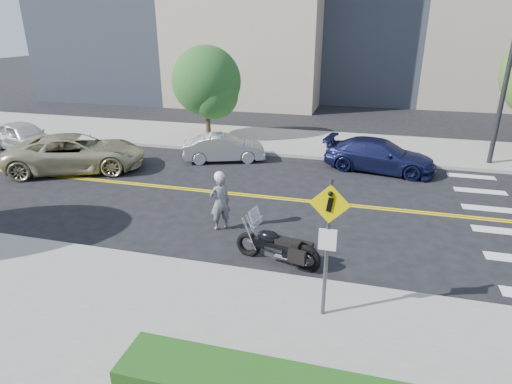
{
  "coord_description": "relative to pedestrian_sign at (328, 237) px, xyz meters",
  "views": [
    {
      "loc": [
        4.75,
        -13.79,
        5.8
      ],
      "look_at": [
        1.76,
        -2.55,
        1.2
      ],
      "focal_mm": 30.0,
      "sensor_mm": 36.0,
      "label": 1
    }
  ],
  "objects": [
    {
      "name": "parked_car_white",
      "position": [
        -15.57,
        9.22,
        -1.27
      ],
      "size": [
        4.37,
        2.73,
        1.39
      ],
      "primitive_type": "imported",
      "rotation": [
        0.0,
        0.0,
        1.28
      ],
      "color": "silver",
      "rests_on": "ground"
    },
    {
      "name": "pedestrian_sign",
      "position": [
        0.0,
        0.0,
        0.0
      ],
      "size": [
        0.78,
        0.08,
        3.0
      ],
      "color": "#4C4C51",
      "rests_on": "sidewalk_near"
    },
    {
      "name": "tree_far_a",
      "position": [
        -7.63,
        13.45,
        1.09
      ],
      "size": [
        3.53,
        3.53,
        4.82
      ],
      "rotation": [
        0.0,
        0.0,
        -0.43
      ],
      "color": "#382619",
      "rests_on": "ground"
    },
    {
      "name": "suv",
      "position": [
        -11.12,
        7.21,
        -1.2
      ],
      "size": [
        6.02,
        4.5,
        1.52
      ],
      "primitive_type": "imported",
      "rotation": [
        0.0,
        0.0,
        1.98
      ],
      "color": "#B8B187",
      "rests_on": "ground"
    },
    {
      "name": "sidewalk_far",
      "position": [
        -4.2,
        13.81,
        -1.89
      ],
      "size": [
        60.0,
        5.0,
        0.15
      ],
      "primitive_type": "cube",
      "color": "#9E9B91",
      "rests_on": "ground_plane"
    },
    {
      "name": "sidewalk_near",
      "position": [
        -4.2,
        -1.19,
        -1.89
      ],
      "size": [
        60.0,
        5.0,
        0.15
      ],
      "primitive_type": "cube",
      "color": "#9E9B91",
      "rests_on": "ground_plane"
    },
    {
      "name": "motorcycle",
      "position": [
        -1.4,
        2.01,
        -1.27
      ],
      "size": [
        2.38,
        1.18,
        1.39
      ],
      "primitive_type": null,
      "rotation": [
        0.0,
        0.0,
        -0.22
      ],
      "color": "black",
      "rests_on": "ground"
    },
    {
      "name": "motorcyclist",
      "position": [
        -3.47,
        3.52,
        -1.05
      ],
      "size": [
        0.75,
        0.71,
        1.83
      ],
      "rotation": [
        0.0,
        0.0,
        3.82
      ],
      "color": "silver",
      "rests_on": "ground"
    },
    {
      "name": "parked_car_blue",
      "position": [
        1.12,
        10.45,
        -1.3
      ],
      "size": [
        4.79,
        2.58,
        1.32
      ],
      "primitive_type": "imported",
      "rotation": [
        0.0,
        0.0,
        1.4
      ],
      "color": "#1A1E4E",
      "rests_on": "ground"
    },
    {
      "name": "parked_car_silver",
      "position": [
        -5.6,
        10.07,
        -1.36
      ],
      "size": [
        3.84,
        2.45,
        1.19
      ],
      "primitive_type": "imported",
      "rotation": [
        0.0,
        0.0,
        1.93
      ],
      "color": "#ADB0B5",
      "rests_on": "ground"
    },
    {
      "name": "ground_plane",
      "position": [
        -4.2,
        6.31,
        -1.96
      ],
      "size": [
        120.0,
        120.0,
        0.0
      ],
      "primitive_type": "plane",
      "color": "black",
      "rests_on": "ground"
    }
  ]
}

